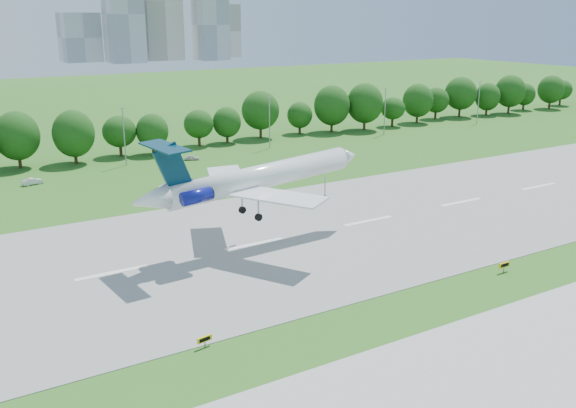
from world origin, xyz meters
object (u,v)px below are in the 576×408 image
object	(u,v)px
service_vehicle_b	(192,158)
airliner	(250,178)
taxi_sign_left	(205,339)
service_vehicle_a	(32,181)

from	to	relation	value
service_vehicle_b	airliner	bearing A→B (deg)	-172.22
airliner	taxi_sign_left	bearing A→B (deg)	-131.73
service_vehicle_b	taxi_sign_left	bearing A→B (deg)	-179.65
airliner	service_vehicle_b	size ratio (longest dim) A/B	10.82
taxi_sign_left	service_vehicle_a	world-z (taller)	service_vehicle_a
taxi_sign_left	service_vehicle_b	xyz separation A→B (m)	(31.65, 77.37, -0.26)
service_vehicle_a	service_vehicle_b	xyz separation A→B (m)	(33.99, 4.15, -0.07)
taxi_sign_left	service_vehicle_a	distance (m)	73.26
service_vehicle_a	service_vehicle_b	world-z (taller)	service_vehicle_a
airliner	taxi_sign_left	distance (m)	29.69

